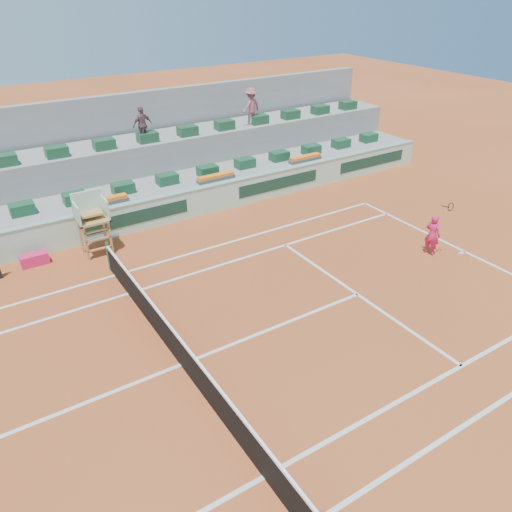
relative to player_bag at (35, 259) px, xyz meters
name	(u,v)px	position (x,y,z in m)	size (l,w,h in m)	color
ground	(181,365)	(2.20, -7.79, -0.21)	(90.00, 90.00, 0.00)	#95401C
seating_tier_lower	(73,209)	(2.20, 2.91, 0.39)	(36.00, 4.00, 1.20)	gray
seating_tier_upper	(60,182)	(2.20, 4.51, 1.09)	(36.00, 2.40, 2.60)	gray
stadium_back_wall	(48,152)	(2.20, 6.11, 1.99)	(36.00, 0.40, 4.40)	gray
player_bag	(35,259)	(0.00, 0.00, 0.00)	(0.97, 0.43, 0.43)	#DD1C58
spectator_mid	(142,125)	(6.02, 3.91, 3.19)	(0.94, 0.39, 1.60)	#6C4851
spectator_right	(251,106)	(11.79, 4.01, 3.29)	(1.17, 0.67, 1.81)	#9F4F5E
court_lines	(181,365)	(2.20, -7.79, -0.21)	(23.89, 11.09, 0.01)	silver
tennis_net	(180,350)	(2.20, -7.79, 0.31)	(0.10, 11.97, 1.10)	black
advertising_hoarding	(88,227)	(2.22, 0.70, 0.42)	(36.00, 0.34, 1.26)	#ACD9BE
umpire_chair	(91,215)	(2.20, -0.30, 1.33)	(1.10, 0.90, 2.40)	olive
seat_row_lower	(75,198)	(2.20, 2.01, 1.21)	(32.90, 0.60, 0.44)	#17472A
seat_row_upper	(57,152)	(2.20, 3.91, 2.61)	(32.90, 0.60, 0.44)	#17472A
flower_planters	(41,215)	(0.70, 1.21, 1.12)	(26.80, 0.36, 0.28)	#4D4D4D
tennis_player	(433,234)	(12.81, -7.15, 0.59)	(0.50, 0.89, 2.28)	#DD1C58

